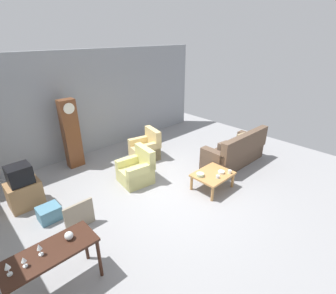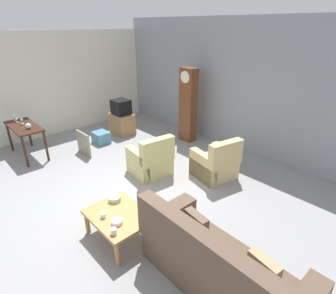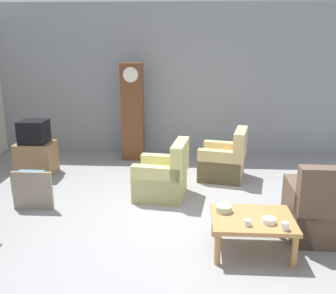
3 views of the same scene
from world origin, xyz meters
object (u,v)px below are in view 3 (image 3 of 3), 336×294
Objects in this scene: tv_stand_cabinet at (36,158)px; storage_box_blue at (29,182)px; coffee_table_wood at (252,222)px; cup_white_porcelain at (285,226)px; armchair_olive_near at (163,178)px; grandfather_clock at (133,112)px; armchair_olive_far at (224,162)px; bowl_white_stacked at (269,221)px; tv_crt at (34,132)px; bowl_shallow_green at (224,209)px; framed_picture_leaning at (33,191)px; cup_blue_rimmed at (248,223)px.

storage_box_blue is (0.20, -0.84, -0.15)m from tv_stand_cabinet.
coffee_table_wood is 10.87× the size of cup_white_porcelain.
armchair_olive_near is at bearing 126.63° from coffee_table_wood.
grandfather_clock is at bearing 118.80° from coffee_table_wood.
armchair_olive_far reaches higher than bowl_white_stacked.
tv_crt is 2.45× the size of bowl_shallow_green.
tv_stand_cabinet reaches higher than bowl_white_stacked.
framed_picture_leaning is at bearing -113.28° from grandfather_clock.
armchair_olive_far is 0.97× the size of coffee_table_wood.
storage_box_blue is 2.73× the size of bowl_white_stacked.
bowl_white_stacked is at bearing -60.18° from grandfather_clock.
tv_stand_cabinet is (-1.67, -1.06, -0.70)m from grandfather_clock.
armchair_olive_far is 3.41m from storage_box_blue.
armchair_olive_near is 1.68m from bowl_shallow_green.
bowl_white_stacked is (0.29, -2.63, 0.16)m from armchair_olive_far.
storage_box_blue is (-3.30, -0.84, -0.15)m from armchair_olive_far.
framed_picture_leaning reaches higher than bowl_shallow_green.
grandfather_clock is (-1.96, 3.56, 0.64)m from coffee_table_wood.
armchair_olive_far reaches higher than bowl_shallow_green.
framed_picture_leaning is at bearing -152.48° from armchair_olive_far.
grandfather_clock reaches higher than cup_blue_rimmed.
cup_white_porcelain is at bearing -35.25° from tv_stand_cabinet.
bowl_white_stacked is (0.25, 0.08, -0.00)m from cup_blue_rimmed.
bowl_shallow_green reaches higher than storage_box_blue.
tv_crt reaches higher than coffee_table_wood.
tv_crt is at bearing 145.21° from bowl_white_stacked.
bowl_shallow_green is at bearing -94.79° from armchair_olive_far.
armchair_olive_near reaches higher than cup_blue_rimmed.
armchair_olive_far is 2.82m from cup_white_porcelain.
framed_picture_leaning is 1.38× the size of storage_box_blue.
armchair_olive_far is at bearing 90.87° from cup_blue_rimmed.
cup_white_porcelain is 0.40m from cup_blue_rimmed.
tv_crt is 5.43× the size of cup_white_porcelain.
armchair_olive_far is at bearing 96.29° from bowl_white_stacked.
tv_stand_cabinet reaches higher than cup_white_porcelain.
cup_blue_rimmed is at bearing -58.73° from armchair_olive_near.
cup_white_porcelain is at bearing -42.67° from coffee_table_wood.
grandfather_clock is 1.99m from tv_crt.
grandfather_clock is at bearing 52.18° from storage_box_blue.
storage_box_blue is 3.47m from bowl_shallow_green.
tv_crt is 4.63m from bowl_white_stacked.
armchair_olive_far is 2.65m from bowl_white_stacked.
tv_crt is 1.71m from framed_picture_leaning.
bowl_shallow_green is at bearing -35.56° from tv_crt.
bowl_shallow_green is (-0.33, 0.14, 0.10)m from coffee_table_wood.
grandfather_clock is at bearing 66.72° from framed_picture_leaning.
tv_crt reaches higher than armchair_olive_far.
armchair_olive_far is at bearing -30.12° from grandfather_clock.
tv_crt is (-2.45, 0.92, 0.51)m from armchair_olive_near.
grandfather_clock is 25.49× the size of cup_blue_rimmed.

